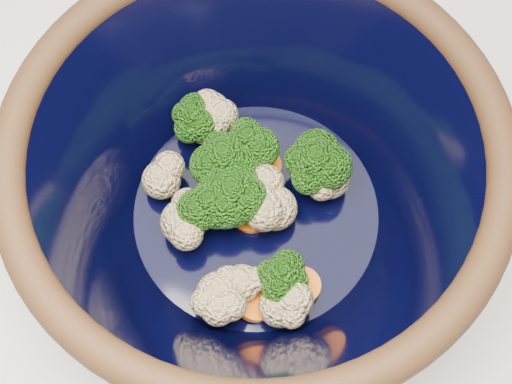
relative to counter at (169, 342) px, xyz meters
name	(u,v)px	position (x,y,z in m)	size (l,w,h in m)	color
counter	(169,342)	(0.00, 0.00, 0.00)	(1.20, 1.20, 0.90)	silver
mixing_bowl	(256,183)	(0.11, 0.04, 0.53)	(0.37, 0.37, 0.14)	black
vegetable_pile	(242,192)	(0.10, 0.04, 0.51)	(0.16, 0.15, 0.05)	#608442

